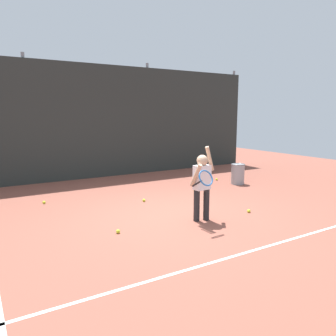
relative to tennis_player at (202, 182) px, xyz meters
name	(u,v)px	position (x,y,z in m)	size (l,w,h in m)	color
ground_plane	(169,213)	(-0.28, 0.69, -0.73)	(20.00, 20.00, 0.00)	brown
court_line_baseline	(247,252)	(-0.28, -1.44, -0.72)	(9.00, 0.05, 0.00)	white
back_fence_windscreen	(94,122)	(-0.28, 5.00, 0.96)	(11.35, 0.08, 3.37)	#282D2B
fence_post_1	(27,120)	(-2.12, 5.06, 1.03)	(0.09, 0.09, 3.52)	slate
fence_post_2	(148,119)	(1.56, 5.06, 1.03)	(0.09, 0.09, 3.52)	slate
fence_post_3	(233,118)	(5.24, 5.06, 1.03)	(0.09, 0.09, 3.52)	slate
tennis_player	(202,182)	(0.00, 0.00, 0.00)	(0.68, 0.61, 1.35)	#232326
ball_hopper	(238,174)	(2.77, 2.04, -0.44)	(0.38, 0.38, 0.56)	gray
tennis_ball_0	(249,211)	(1.10, -0.08, -0.69)	(0.07, 0.07, 0.07)	#CCE033
tennis_ball_2	(44,202)	(-2.23, 2.67, -0.69)	(0.07, 0.07, 0.07)	#CCE033
tennis_ball_3	(195,191)	(1.18, 1.85, -0.69)	(0.07, 0.07, 0.07)	#CCE033
tennis_ball_4	(217,179)	(2.59, 2.72, -0.69)	(0.07, 0.07, 0.07)	#CCE033
tennis_ball_5	(144,200)	(-0.30, 1.71, -0.69)	(0.07, 0.07, 0.07)	#CCE033
tennis_ball_6	(118,231)	(-1.55, 0.19, -0.69)	(0.07, 0.07, 0.07)	#CCE033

